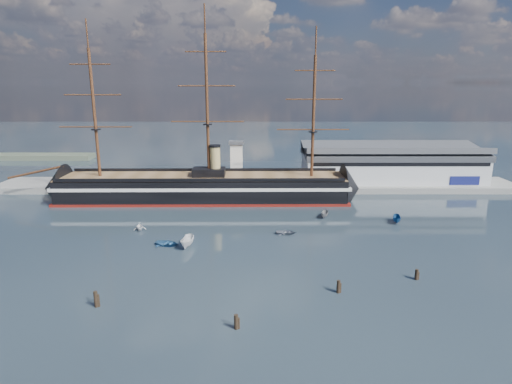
{
  "coord_description": "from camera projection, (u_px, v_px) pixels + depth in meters",
  "views": [
    {
      "loc": [
        9.42,
        -70.37,
        35.98
      ],
      "look_at": [
        9.57,
        35.0,
        9.0
      ],
      "focal_mm": 30.0,
      "sensor_mm": 36.0,
      "label": 1
    }
  ],
  "objects": [
    {
      "name": "piling_near_left",
      "position": [
        97.0,
        307.0,
        70.75
      ],
      "size": [
        0.64,
        0.64,
        3.49
      ],
      "primitive_type": "cylinder",
      "color": "black",
      "rests_on": "ground"
    },
    {
      "name": "piling_far_right",
      "position": [
        416.0,
        280.0,
        80.54
      ],
      "size": [
        0.64,
        0.64,
        2.77
      ],
      "primitive_type": "cylinder",
      "color": "black",
      "rests_on": "ground"
    },
    {
      "name": "piling_near_right",
      "position": [
        338.0,
        293.0,
        75.46
      ],
      "size": [
        0.64,
        0.64,
        3.06
      ],
      "primitive_type": "cylinder",
      "color": "black",
      "rests_on": "ground"
    },
    {
      "name": "quay",
      "position": [
        257.0,
        188.0,
        150.72
      ],
      "size": [
        180.0,
        18.0,
        2.0
      ],
      "primitive_type": "cube",
      "color": "slate",
      "rests_on": "ground"
    },
    {
      "name": "piling_near_mid",
      "position": [
        236.0,
        329.0,
        64.4
      ],
      "size": [
        0.64,
        0.64,
        3.06
      ],
      "primitive_type": "cylinder",
      "color": "black",
      "rests_on": "ground"
    },
    {
      "name": "motorboat_e",
      "position": [
        286.0,
        234.0,
        104.55
      ],
      "size": [
        1.49,
        3.08,
        1.39
      ],
      "primitive_type": "imported",
      "rotation": [
        0.0,
        0.0,
        1.47
      ],
      "color": "slate",
      "rests_on": "ground"
    },
    {
      "name": "motorboat_b",
      "position": [
        167.0,
        246.0,
        97.31
      ],
      "size": [
        2.22,
        3.68,
        1.61
      ],
      "primitive_type": "imported",
      "rotation": [
        0.0,
        0.0,
        1.31
      ],
      "color": "#275386",
      "rests_on": "ground"
    },
    {
      "name": "ground",
      "position": [
        221.0,
        220.0,
        115.83
      ],
      "size": [
        600.0,
        600.0,
        0.0
      ],
      "primitive_type": "plane",
      "color": "#1E2730",
      "rests_on": "ground"
    },
    {
      "name": "motorboat_a",
      "position": [
        188.0,
        247.0,
        96.5
      ],
      "size": [
        7.6,
        3.56,
        2.93
      ],
      "primitive_type": "imported",
      "rotation": [
        0.0,
        0.0,
        -0.12
      ],
      "color": "silver",
      "rests_on": "ground"
    },
    {
      "name": "motorboat_d",
      "position": [
        140.0,
        230.0,
        107.61
      ],
      "size": [
        6.3,
        4.35,
        2.12
      ],
      "primitive_type": "imported",
      "rotation": [
        0.0,
        0.0,
        0.35
      ],
      "color": "white",
      "rests_on": "ground"
    },
    {
      "name": "quay_tower",
      "position": [
        237.0,
        162.0,
        145.38
      ],
      "size": [
        5.0,
        5.0,
        15.0
      ],
      "color": "silver",
      "rests_on": "ground"
    },
    {
      "name": "motorboat_c",
      "position": [
        325.0,
        217.0,
        117.61
      ],
      "size": [
        5.75,
        3.66,
        2.16
      ],
      "primitive_type": "imported",
      "rotation": [
        0.0,
        0.0,
        -0.34
      ],
      "color": "gray",
      "rests_on": "ground"
    },
    {
      "name": "warship",
      "position": [
        198.0,
        188.0,
        134.19
      ],
      "size": [
        112.94,
        16.92,
        53.94
      ],
      "rotation": [
        0.0,
        0.0,
        0.01
      ],
      "color": "black",
      "rests_on": "ground"
    },
    {
      "name": "motorboat_f",
      "position": [
        397.0,
        223.0,
        113.15
      ],
      "size": [
        6.47,
        3.87,
        2.44
      ],
      "primitive_type": "imported",
      "rotation": [
        0.0,
        0.0,
        -0.29
      ],
      "color": "navy",
      "rests_on": "ground"
    },
    {
      "name": "warehouse",
      "position": [
        391.0,
        164.0,
        152.68
      ],
      "size": [
        63.0,
        21.0,
        11.6
      ],
      "color": "#B7BABC",
      "rests_on": "ground"
    }
  ]
}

